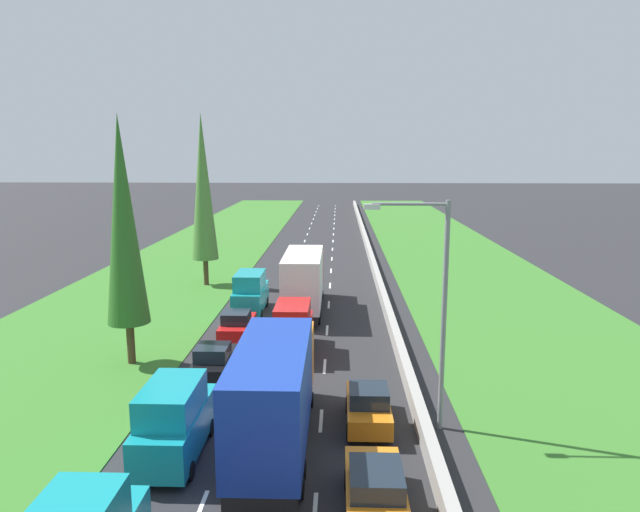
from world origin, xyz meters
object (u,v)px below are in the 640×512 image
Objects in this scene: orange_hatchback_right_lane at (368,406)px; red_hatchback_left_lane at (237,325)px; black_hatchback_left_lane at (214,362)px; poplar_tree_second at (123,222)px; teal_van_left_lane_second at (174,420)px; blue_box_truck_centre_lane at (275,392)px; street_light_mast at (435,299)px; orange_sedan_right_lane at (376,493)px; teal_van_left_lane_fifth at (250,292)px; white_box_truck_centre_lane at (304,280)px; poplar_tree_third at (203,188)px; red_van_centre_lane at (293,329)px.

orange_hatchback_right_lane and red_hatchback_left_lane have the same top height.
poplar_tree_second is at bearing 158.52° from black_hatchback_left_lane.
teal_van_left_lane_second is 7.23m from black_hatchback_left_lane.
blue_box_truck_centre_lane is at bearing -60.34° from black_hatchback_left_lane.
orange_hatchback_right_lane is at bearing 27.37° from blue_box_truck_centre_lane.
orange_hatchback_right_lane is 5.04m from street_light_mast.
poplar_tree_second is at bearing -139.79° from red_hatchback_left_lane.
black_hatchback_left_lane is 8.53m from orange_hatchback_right_lane.
street_light_mast is at bearing -47.99° from red_hatchback_left_lane.
teal_van_left_lane_fifth reaches higher than orange_sedan_right_lane.
teal_van_left_lane_fifth is at bearing -172.60° from white_box_truck_centre_lane.
poplar_tree_third is (-12.00, 30.08, 7.18)m from orange_sedan_right_lane.
teal_van_left_lane_second reaches higher than orange_hatchback_right_lane.
poplar_tree_second is at bearing -167.98° from red_van_centre_lane.
blue_box_truck_centre_lane is 7.54m from black_hatchback_left_lane.
red_van_centre_lane reaches higher than black_hatchback_left_lane.
orange_sedan_right_lane is 12.61m from black_hatchback_left_lane.
teal_van_left_lane_second reaches higher than black_hatchback_left_lane.
teal_van_left_lane_fifth is at bearing 107.85° from orange_sedan_right_lane.
red_van_centre_lane reaches higher than orange_hatchback_right_lane.
orange_hatchback_right_lane is at bearing -63.57° from poplar_tree_third.
black_hatchback_left_lane is 0.80× the size of teal_van_left_lane_fifth.
poplar_tree_third reaches higher than white_box_truck_centre_lane.
red_van_centre_lane is 4.17m from red_hatchback_left_lane.
poplar_tree_second is (-4.68, -9.74, 5.97)m from teal_van_left_lane_fifth.
teal_van_left_lane_second is 1.26× the size of orange_hatchback_right_lane.
teal_van_left_lane_second is 0.54× the size of street_light_mast.
blue_box_truck_centre_lane is 10.08m from red_van_centre_lane.
orange_sedan_right_lane is 5.42m from blue_box_truck_centre_lane.
teal_van_left_lane_fifth is (-0.18, 18.79, 0.00)m from teal_van_left_lane_second.
teal_van_left_lane_fifth is 0.39× the size of poplar_tree_second.
teal_van_left_lane_second is 0.52× the size of white_box_truck_centre_lane.
white_box_truck_centre_lane reaches higher than orange_sedan_right_lane.
blue_box_truck_centre_lane reaches higher than teal_van_left_lane_second.
black_hatchback_left_lane is 0.80× the size of red_van_centre_lane.
orange_sedan_right_lane is 0.50× the size of street_light_mast.
street_light_mast is at bearing 14.77° from teal_van_left_lane_second.
red_van_centre_lane is at bearing -62.25° from poplar_tree_third.
poplar_tree_third reaches higher than black_hatchback_left_lane.
red_van_centre_lane is 0.35× the size of poplar_tree_third.
poplar_tree_second is 17.81m from poplar_tree_third.
teal_van_left_lane_second is 0.39× the size of poplar_tree_second.
blue_box_truck_centre_lane is 12.91m from red_hatchback_left_lane.
poplar_tree_third reaches higher than orange_hatchback_right_lane.
street_light_mast is (9.63, -4.72, 4.40)m from black_hatchback_left_lane.
black_hatchback_left_lane is 11.60m from teal_van_left_lane_fifth.
poplar_tree_second is (-4.77, -4.04, 6.53)m from red_hatchback_left_lane.
poplar_tree_second reaches higher than orange_hatchback_right_lane.
street_light_mast is (9.55, -10.60, 4.40)m from red_hatchback_left_lane.
black_hatchback_left_lane is 11.59m from street_light_mast.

